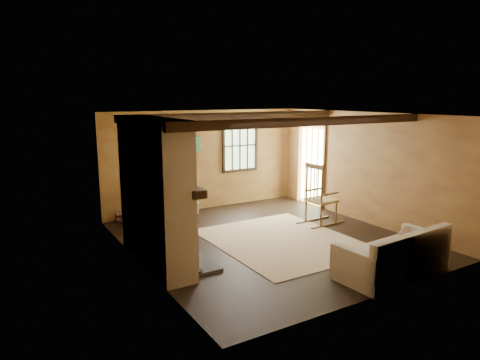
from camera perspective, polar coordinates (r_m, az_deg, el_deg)
ground at (r=8.37m, az=3.75°, el=-7.92°), size 5.50×5.50×0.00m
room_envelope at (r=8.32m, az=4.14°, el=3.54°), size 5.02×5.52×2.44m
fireplace at (r=7.08m, az=-11.15°, el=-2.37°), size 1.02×2.30×2.40m
rug at (r=8.33m, az=5.69°, el=-8.04°), size 2.50×3.00×0.01m
rocking_chair at (r=9.37m, az=10.59°, el=-2.42°), size 0.99×0.58×1.34m
sofa at (r=7.11m, az=19.93°, el=-9.80°), size 1.92×0.95×0.76m
firewood_pile at (r=9.82m, az=-14.38°, el=-4.64°), size 0.65×0.12×0.24m
laundry_basket at (r=10.18m, az=-7.30°, el=-3.62°), size 0.52×0.41×0.30m
basket_pillow at (r=10.13m, az=-7.34°, el=-2.30°), size 0.44×0.39×0.18m
armchair at (r=9.39m, az=-10.98°, el=-3.62°), size 1.05×1.06×0.74m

